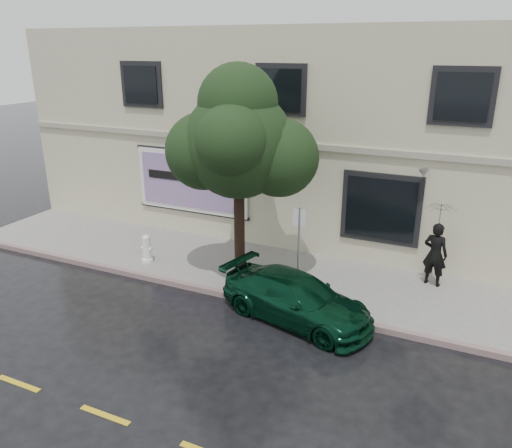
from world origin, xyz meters
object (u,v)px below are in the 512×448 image
at_px(pedestrian, 435,254).
at_px(fire_hydrant, 147,248).
at_px(street_tree, 238,145).
at_px(car, 296,298).

distance_m(pedestrian, fire_hydrant, 8.40).
distance_m(pedestrian, street_tree, 6.12).
bearing_deg(street_tree, fire_hydrant, -177.59).
bearing_deg(fire_hydrant, car, 9.81).
xyz_separation_m(street_tree, fire_hydrant, (-3.11, -0.13, -3.41)).
xyz_separation_m(car, fire_hydrant, (-5.28, 1.12, -0.00)).
distance_m(car, street_tree, 4.23).
bearing_deg(pedestrian, fire_hydrant, 26.77).
xyz_separation_m(pedestrian, street_tree, (-5.04, -1.87, 2.93)).
height_order(car, street_tree, street_tree).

